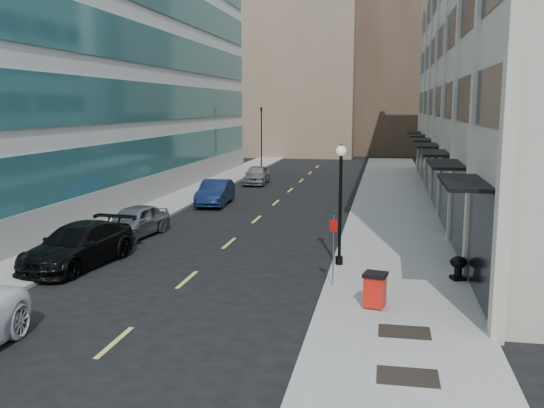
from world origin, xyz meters
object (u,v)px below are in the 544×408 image
(lamppost, at_px, (340,194))
(sign_post, at_px, (333,241))
(car_grey_sedan, at_px, (257,175))
(urn_planter, at_px, (459,265))
(traffic_signal, at_px, (261,111))
(car_black_pickup, at_px, (78,245))
(car_blue_sedan, at_px, (215,193))
(trash_bin, at_px, (375,289))
(car_silver_sedan, at_px, (134,221))

(lamppost, bearing_deg, sign_post, -90.00)
(car_grey_sedan, xyz_separation_m, urn_planter, (12.80, -25.70, -0.09))
(traffic_signal, height_order, car_black_pickup, traffic_signal)
(sign_post, bearing_deg, car_black_pickup, -162.24)
(car_blue_sedan, relative_size, car_grey_sedan, 1.08)
(trash_bin, bearing_deg, car_grey_sedan, 121.49)
(car_blue_sedan, relative_size, lamppost, 1.01)
(car_grey_sedan, bearing_deg, car_black_pickup, -96.38)
(car_grey_sedan, xyz_separation_m, trash_bin, (9.96, -29.28, -0.02))
(car_silver_sedan, xyz_separation_m, trash_bin, (11.56, -8.76, -0.03))
(urn_planter, bearing_deg, trash_bin, -128.43)
(traffic_signal, relative_size, car_black_pickup, 1.23)
(traffic_signal, xyz_separation_m, car_black_pickup, (0.70, -38.95, -4.89))
(traffic_signal, bearing_deg, trash_bin, -73.83)
(car_black_pickup, bearing_deg, car_blue_sedan, 93.13)
(car_silver_sedan, relative_size, urn_planter, 5.31)
(car_silver_sedan, bearing_deg, sign_post, -25.75)
(car_grey_sedan, distance_m, urn_planter, 28.71)
(traffic_signal, distance_m, sign_post, 41.82)
(car_black_pickup, distance_m, trash_bin, 12.03)
(traffic_signal, xyz_separation_m, urn_planter, (15.10, -38.70, -5.05))
(car_black_pickup, xyz_separation_m, sign_post, (10.10, -1.25, 0.89))
(car_black_pickup, xyz_separation_m, trash_bin, (11.56, -3.33, -0.09))
(car_black_pickup, height_order, urn_planter, car_black_pickup)
(traffic_signal, bearing_deg, car_blue_sedan, -85.43)
(car_silver_sedan, bearing_deg, car_blue_sedan, 90.90)
(car_blue_sedan, relative_size, sign_post, 1.96)
(car_blue_sedan, height_order, urn_planter, car_blue_sedan)
(car_grey_sedan, distance_m, trash_bin, 30.93)
(car_blue_sedan, bearing_deg, urn_planter, -51.94)
(car_grey_sedan, bearing_deg, sign_post, -75.50)
(trash_bin, relative_size, sign_post, 0.45)
(car_grey_sedan, xyz_separation_m, lamppost, (8.50, -24.38, 2.16))
(traffic_signal, height_order, car_silver_sedan, traffic_signal)
(car_blue_sedan, distance_m, urn_planter, 20.05)
(car_grey_sedan, bearing_deg, trash_bin, -74.07)
(traffic_signal, bearing_deg, car_grey_sedan, -79.97)
(car_silver_sedan, relative_size, trash_bin, 4.11)
(car_black_pickup, distance_m, car_blue_sedan, 15.38)
(car_silver_sedan, height_order, trash_bin, car_silver_sedan)
(traffic_signal, relative_size, lamppost, 1.48)
(car_black_pickup, xyz_separation_m, urn_planter, (14.40, 0.25, -0.16))
(traffic_signal, distance_m, car_black_pickup, 39.26)
(car_black_pickup, xyz_separation_m, car_silver_sedan, (0.00, 5.43, -0.06))
(car_black_pickup, relative_size, urn_planter, 6.72)
(sign_post, height_order, urn_planter, sign_post)
(lamppost, bearing_deg, traffic_signal, 106.12)
(car_silver_sedan, relative_size, lamppost, 0.95)
(car_grey_sedan, bearing_deg, car_blue_sedan, -95.08)
(traffic_signal, bearing_deg, car_black_pickup, -88.97)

